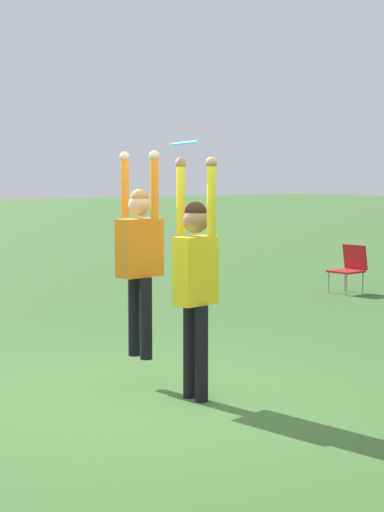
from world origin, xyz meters
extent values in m
plane|color=#3D662D|center=(0.00, 0.00, 0.00)|extent=(120.00, 120.00, 0.00)
cylinder|color=black|center=(-0.57, 0.12, 0.69)|extent=(0.12, 0.12, 0.80)
cylinder|color=black|center=(-0.36, 0.12, 0.69)|extent=(0.12, 0.12, 0.80)
cube|color=orange|center=(-0.46, 0.12, 1.37)|extent=(0.27, 0.49, 0.57)
sphere|color=tan|center=(-0.46, 0.12, 1.79)|extent=(0.22, 0.22, 0.22)
sphere|color=olive|center=(-0.46, 0.12, 1.85)|extent=(0.18, 0.18, 0.18)
cylinder|color=orange|center=(-0.72, 0.12, 1.96)|extent=(0.08, 0.08, 0.60)
sphere|color=tan|center=(-0.72, 0.12, 2.26)|extent=(0.10, 0.10, 0.10)
cylinder|color=orange|center=(-0.20, 0.12, 1.96)|extent=(0.08, 0.08, 0.60)
sphere|color=tan|center=(-0.20, 0.12, 2.26)|extent=(0.10, 0.10, 0.10)
cylinder|color=black|center=(0.19, 0.24, 0.45)|extent=(0.12, 0.12, 0.89)
cylinder|color=black|center=(0.37, 0.24, 0.45)|extent=(0.12, 0.12, 0.89)
cube|color=yellow|center=(0.28, 0.24, 1.21)|extent=(0.26, 0.44, 0.63)
sphere|color=#9E704C|center=(0.28, 0.24, 1.67)|extent=(0.24, 0.24, 0.24)
sphere|color=black|center=(0.28, 0.24, 1.74)|extent=(0.21, 0.21, 0.21)
cylinder|color=yellow|center=(0.05, 0.24, 1.86)|extent=(0.08, 0.08, 0.67)
sphere|color=#9E704C|center=(0.05, 0.24, 2.19)|extent=(0.10, 0.10, 0.10)
cylinder|color=yellow|center=(0.51, 0.24, 1.86)|extent=(0.08, 0.08, 0.67)
sphere|color=#9E704C|center=(0.51, 0.24, 2.19)|extent=(0.10, 0.10, 0.10)
cylinder|color=#2D9EDB|center=(0.12, 0.23, 2.37)|extent=(0.26, 0.26, 0.05)
cylinder|color=gray|center=(-3.99, 6.45, 0.20)|extent=(0.02, 0.02, 0.41)
cylinder|color=gray|center=(-3.57, 6.45, 0.20)|extent=(0.02, 0.02, 0.41)
cylinder|color=gray|center=(-3.99, 6.87, 0.20)|extent=(0.02, 0.02, 0.41)
cylinder|color=gray|center=(-3.57, 6.87, 0.20)|extent=(0.02, 0.02, 0.41)
cube|color=#B21E23|center=(-3.78, 6.66, 0.39)|extent=(0.52, 0.52, 0.04)
cube|color=#B21E23|center=(-3.78, 6.89, 0.63)|extent=(0.50, 0.14, 0.45)
camera|label=1|loc=(6.47, -4.49, 2.09)|focal=60.00mm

